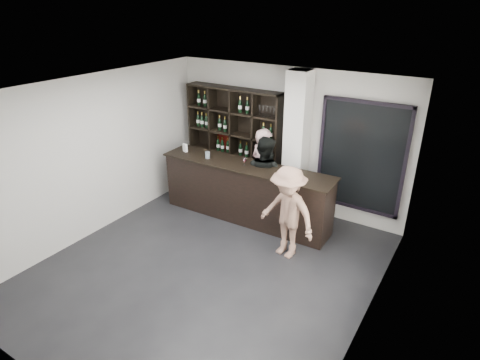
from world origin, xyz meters
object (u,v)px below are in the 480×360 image
Objects in this scene: wine_shelf at (234,144)px; taster_pink at (263,171)px; tasting_counter at (246,192)px; taster_black at (264,178)px; customer at (287,213)px.

taster_pink is (0.91, -0.31, -0.32)m from wine_shelf.
wine_shelf is 1.01m from taster_pink.
wine_shelf reaches higher than tasting_counter.
taster_black is (1.05, -0.52, -0.36)m from wine_shelf.
wine_shelf is at bearing 133.19° from tasting_counter.
customer reaches higher than tasting_counter.
tasting_counter is 2.08× the size of taster_black.
taster_black is at bearing -26.52° from wine_shelf.
tasting_counter is at bearing 162.50° from customer.
taster_pink is at bearing 76.85° from tasting_counter.
taster_pink is (0.11, 0.51, 0.30)m from tasting_counter.
tasting_counter is 2.15× the size of customer.
taster_black is at bearing 146.94° from customer.
tasting_counter is (0.80, -0.82, -0.62)m from wine_shelf.
taster_pink is at bearing -49.12° from taster_black.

